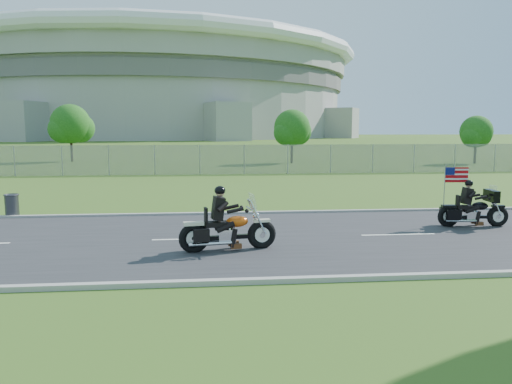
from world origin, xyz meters
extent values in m
plane|color=#3D5B1C|center=(0.00, 0.00, 0.00)|extent=(420.00, 420.00, 0.00)
cube|color=#28282B|center=(0.00, 0.00, 0.02)|extent=(120.00, 8.00, 0.04)
cube|color=#9E9B93|center=(0.00, 4.05, 0.05)|extent=(120.00, 0.18, 0.12)
cube|color=#9E9B93|center=(0.00, -4.05, 0.05)|extent=(120.00, 0.18, 0.12)
cube|color=gray|center=(-5.00, 20.00, 1.00)|extent=(60.00, 0.03, 2.00)
cylinder|color=#A3A099|center=(-20.00, 170.00, 10.00)|extent=(130.00, 130.00, 20.00)
cylinder|color=#605E5B|center=(-20.00, 170.00, 17.00)|extent=(132.00, 132.00, 4.00)
cylinder|color=#A3A099|center=(-20.00, 170.00, 23.00)|extent=(134.00, 134.00, 6.00)
torus|color=white|center=(-20.00, 170.00, 27.00)|extent=(140.40, 140.40, 4.40)
cylinder|color=#382316|center=(6.00, 30.00, 1.26)|extent=(0.22, 0.22, 2.52)
sphere|color=#1C4D14|center=(6.00, 30.00, 3.15)|extent=(3.20, 3.20, 3.20)
sphere|color=#1C4D14|center=(6.64, 30.48, 2.79)|extent=(2.40, 2.40, 2.40)
sphere|color=#1C4D14|center=(5.44, 29.60, 2.70)|extent=(2.24, 2.24, 2.24)
cylinder|color=#382316|center=(-14.00, 34.00, 1.40)|extent=(0.22, 0.22, 2.80)
sphere|color=#1C4D14|center=(-14.00, 34.00, 3.50)|extent=(3.60, 3.60, 3.60)
sphere|color=#1C4D14|center=(-13.28, 34.54, 3.10)|extent=(2.70, 2.70, 2.70)
sphere|color=#1C4D14|center=(-14.63, 33.55, 3.00)|extent=(2.52, 2.52, 2.52)
cylinder|color=#382316|center=(22.00, 28.00, 1.12)|extent=(0.22, 0.22, 2.24)
sphere|color=#1C4D14|center=(22.00, 28.00, 2.80)|extent=(2.80, 2.80, 2.80)
sphere|color=#1C4D14|center=(22.56, 28.42, 2.48)|extent=(2.10, 2.10, 2.10)
sphere|color=#1C4D14|center=(21.51, 27.65, 2.40)|extent=(1.96, 1.96, 1.96)
torus|color=black|center=(-0.15, -1.18, 0.39)|extent=(0.79, 0.31, 0.77)
torus|color=black|center=(-1.90, -1.47, 0.39)|extent=(0.79, 0.31, 0.77)
ellipsoid|color=#DB5710|center=(-0.80, -1.29, 0.77)|extent=(0.63, 0.42, 0.29)
cube|color=black|center=(-1.33, -1.38, 0.73)|extent=(0.62, 0.40, 0.12)
cube|color=black|center=(-1.28, -1.37, 1.13)|extent=(0.31, 0.45, 0.57)
sphere|color=black|center=(-1.23, -1.36, 1.58)|extent=(0.32, 0.32, 0.28)
cube|color=silver|center=(-0.39, -1.22, 1.27)|extent=(0.12, 0.48, 0.42)
torus|color=black|center=(7.62, 0.94, 0.35)|extent=(0.70, 0.22, 0.68)
torus|color=black|center=(6.05, 1.06, 0.35)|extent=(0.70, 0.22, 0.68)
ellipsoid|color=black|center=(7.04, 0.98, 0.69)|extent=(0.54, 0.34, 0.26)
cube|color=black|center=(6.56, 1.02, 0.65)|extent=(0.53, 0.32, 0.11)
cube|color=black|center=(6.60, 1.02, 1.01)|extent=(0.25, 0.39, 0.51)
sphere|color=black|center=(6.65, 1.02, 1.41)|extent=(0.27, 0.27, 0.25)
cube|color=black|center=(7.39, 0.95, 1.01)|extent=(0.26, 0.75, 0.37)
cube|color=#B70C11|center=(6.34, 1.23, 1.66)|extent=(0.74, 0.08, 0.48)
cylinder|color=#37373C|center=(-8.40, 4.30, 0.40)|extent=(0.54, 0.54, 0.80)
camera|label=1|loc=(-1.56, -13.81, 3.15)|focal=35.00mm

